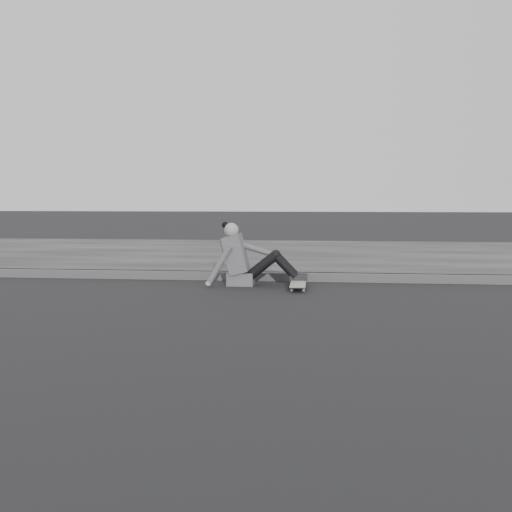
# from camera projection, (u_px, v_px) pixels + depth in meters

# --- Properties ---
(curb) EXTENTS (24.00, 0.16, 0.12)m
(curb) POSITION_uv_depth(u_px,v_px,m) (466.00, 279.00, 8.04)
(curb) COLOR #474747
(curb) RESTS_ON ground
(sidewalk) EXTENTS (24.00, 6.00, 0.12)m
(sidewalk) POSITION_uv_depth(u_px,v_px,m) (424.00, 257.00, 11.03)
(sidewalk) COLOR #353535
(sidewalk) RESTS_ON ground
(skateboard) EXTENTS (0.20, 0.78, 0.09)m
(skateboard) POSITION_uv_depth(u_px,v_px,m) (298.00, 283.00, 7.58)
(skateboard) COLOR gray
(skateboard) RESTS_ON ground
(seated_woman) EXTENTS (1.38, 0.46, 0.88)m
(seated_woman) POSITION_uv_depth(u_px,v_px,m) (245.00, 259.00, 7.86)
(seated_woman) COLOR #545457
(seated_woman) RESTS_ON ground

